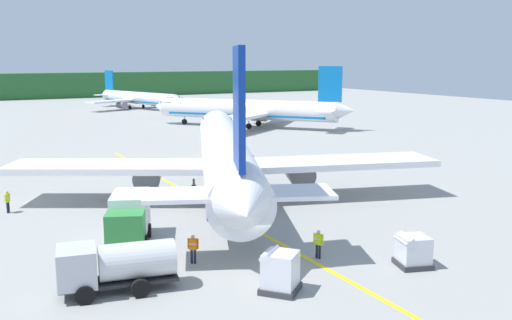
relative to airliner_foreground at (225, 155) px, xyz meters
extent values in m
cube|color=#999993|center=(-5.48, 32.41, -3.49)|extent=(240.00, 320.00, 0.20)
cube|color=#28602D|center=(-5.48, 129.62, 0.21)|extent=(216.00, 6.00, 7.20)
cylinder|color=white|center=(0.22, 0.53, 0.11)|extent=(17.31, 34.71, 3.80)
cone|color=white|center=(7.58, 18.26, 0.11)|extent=(4.25, 3.60, 3.61)
cone|color=white|center=(-7.29, -17.58, 0.51)|extent=(4.21, 4.19, 3.23)
cube|color=#192333|center=(6.73, 16.23, 0.96)|extent=(3.90, 3.45, 0.60)
cube|color=white|center=(-8.99, 2.18, -0.56)|extent=(16.35, 11.86, 0.50)
cylinder|color=slate|center=(-5.77, 2.79, -1.76)|extent=(3.26, 3.80, 2.20)
cube|color=white|center=(7.89, -4.82, -0.56)|extent=(16.70, 9.16, 0.50)
cylinder|color=slate|center=(6.05, -2.11, -1.76)|extent=(3.26, 3.80, 2.20)
cube|color=navy|center=(-6.11, -14.71, 5.26)|extent=(2.02, 4.20, 6.50)
cube|color=white|center=(-6.11, -14.71, 0.51)|extent=(10.83, 6.94, 0.24)
cube|color=navy|center=(0.22, 0.53, -0.94)|extent=(15.75, 31.31, 0.36)
cylinder|color=black|center=(5.46, 13.16, -2.84)|extent=(0.74, 1.15, 1.10)
cylinder|color=gray|center=(5.46, 13.16, -2.04)|extent=(0.20, 0.20, 0.50)
cylinder|color=black|center=(-2.76, 0.14, -2.84)|extent=(0.74, 1.15, 1.10)
cylinder|color=gray|center=(-2.76, 0.14, -2.04)|extent=(0.20, 0.20, 0.50)
cylinder|color=black|center=(2.04, -1.86, -2.84)|extent=(0.74, 1.15, 1.10)
cylinder|color=gray|center=(2.04, -1.86, -2.04)|extent=(0.20, 0.20, 0.50)
cylinder|color=white|center=(23.52, 41.17, -0.42)|extent=(22.32, 25.31, 3.23)
cone|color=white|center=(12.92, 53.55, -0.42)|extent=(3.65, 3.54, 3.06)
cone|color=white|center=(34.33, 28.53, -0.08)|extent=(3.85, 3.85, 2.74)
cube|color=#192333|center=(14.13, 52.13, 0.31)|extent=(3.41, 3.33, 0.51)
cube|color=white|center=(18.73, 34.83, -0.98)|extent=(13.49, 11.06, 0.42)
cylinder|color=slate|center=(19.50, 37.51, -2.00)|extent=(3.18, 3.28, 1.87)
cube|color=white|center=(30.51, 44.92, -0.98)|extent=(12.30, 12.66, 0.42)
cylinder|color=slate|center=(27.75, 44.57, -2.00)|extent=(3.18, 3.28, 1.87)
cube|color=#0C66B2|center=(32.62, 30.53, 3.95)|extent=(2.66, 3.04, 5.52)
cube|color=white|center=(32.62, 30.53, -0.08)|extent=(8.47, 7.80, 0.20)
cube|color=#0C66B2|center=(23.52, 41.17, -1.31)|extent=(20.21, 22.88, 0.31)
cylinder|color=black|center=(15.97, 49.99, -2.92)|extent=(0.83, 0.90, 0.93)
cylinder|color=gray|center=(15.97, 49.99, -2.24)|extent=(0.17, 0.17, 0.42)
cylinder|color=black|center=(22.67, 38.76, -2.92)|extent=(0.83, 0.90, 0.93)
cylinder|color=gray|center=(22.67, 38.76, -2.24)|extent=(0.17, 0.17, 0.42)
cylinder|color=black|center=(26.02, 41.63, -2.92)|extent=(0.83, 0.90, 0.93)
cylinder|color=gray|center=(26.02, 41.63, -2.24)|extent=(0.17, 0.17, 0.42)
cylinder|color=silver|center=(18.26, 83.55, -0.90)|extent=(10.84, 25.14, 2.71)
cone|color=silver|center=(22.68, 70.60, -0.90)|extent=(2.99, 2.45, 2.57)
cone|color=silver|center=(13.75, 96.76, -0.61)|extent=(2.91, 2.90, 2.30)
cube|color=#192333|center=(22.17, 72.09, -0.29)|extent=(2.73, 2.36, 0.43)
cube|color=silver|center=(23.96, 87.00, -1.37)|extent=(11.87, 5.87, 0.36)
cylinder|color=slate|center=(22.53, 85.15, -2.23)|extent=(2.22, 2.66, 1.57)
cube|color=silver|center=(11.64, 82.79, -1.37)|extent=(11.78, 7.89, 0.36)
cylinder|color=slate|center=(13.90, 82.21, -2.23)|extent=(2.22, 2.66, 1.57)
cube|color=#0C66B2|center=(14.46, 94.67, 2.77)|extent=(1.26, 3.05, 4.63)
cube|color=silver|center=(14.46, 94.67, -0.61)|extent=(7.75, 4.55, 0.17)
cube|color=#0C66B2|center=(18.26, 83.55, -1.64)|extent=(9.89, 22.67, 0.26)
cylinder|color=black|center=(21.41, 74.32, -3.00)|extent=(0.49, 0.82, 0.78)
cylinder|color=gray|center=(21.41, 74.32, -2.43)|extent=(0.14, 0.14, 0.36)
cylinder|color=black|center=(19.67, 85.16, -3.00)|extent=(0.49, 0.82, 0.78)
cylinder|color=gray|center=(19.67, 85.16, -2.43)|extent=(0.14, 0.14, 0.36)
cylinder|color=black|center=(16.16, 83.96, -3.00)|extent=(0.49, 0.82, 0.78)
cylinder|color=gray|center=(16.16, 83.96, -2.43)|extent=(0.14, 0.14, 0.36)
cube|color=#338C3F|center=(-11.29, -10.14, -1.89)|extent=(2.72, 2.50, 1.80)
cube|color=#192333|center=(-11.62, -10.93, -1.53)|extent=(1.74, 0.78, 0.94)
cube|color=white|center=(-10.27, -7.66, -1.64)|extent=(3.40, 4.14, 2.31)
cube|color=#262628|center=(-10.61, -8.50, -2.87)|extent=(3.48, 5.55, 0.16)
cylinder|color=black|center=(-10.16, -10.29, -2.94)|extent=(0.60, 0.94, 0.90)
cylinder|color=black|center=(-12.19, -9.45, -2.94)|extent=(0.60, 0.94, 0.90)
cylinder|color=black|center=(-9.25, -8.09, -2.94)|extent=(0.60, 0.94, 0.90)
cylinder|color=black|center=(-11.28, -7.24, -2.94)|extent=(0.60, 0.94, 0.90)
cube|color=silver|center=(-15.08, -15.27, -1.89)|extent=(2.18, 2.50, 1.80)
cube|color=#192333|center=(-15.91, -15.11, -1.53)|extent=(0.42, 1.83, 0.94)
cylinder|color=silver|center=(-12.29, -15.80, -1.89)|extent=(3.94, 2.45, 1.80)
cube|color=#262628|center=(-13.18, -15.63, -2.87)|extent=(5.85, 2.57, 0.16)
cylinder|color=black|center=(-14.99, -16.41, -2.94)|extent=(0.94, 0.44, 0.90)
cylinder|color=black|center=(-14.58, -14.25, -2.94)|extent=(0.94, 0.44, 0.90)
cylinder|color=black|center=(-12.50, -16.88, -2.94)|extent=(0.94, 0.44, 0.90)
cylinder|color=black|center=(-12.09, -14.72, -2.94)|extent=(0.94, 0.44, 0.90)
cube|color=#333338|center=(-6.28, -19.45, -3.24)|extent=(2.48, 2.48, 0.30)
cube|color=silver|center=(-6.28, -19.45, -2.25)|extent=(2.20, 2.20, 1.68)
cube|color=silver|center=(-6.64, -19.04, -1.56)|extent=(1.60, 1.51, 0.57)
cube|color=#333338|center=(1.87, -20.00, -3.24)|extent=(2.18, 2.18, 0.30)
cube|color=silver|center=(1.87, -20.00, -2.38)|extent=(1.92, 1.92, 1.42)
cube|color=silver|center=(1.36, -19.84, -1.82)|extent=(1.07, 1.67, 0.56)
cylinder|color=#191E33|center=(-1.93, -16.55, -2.98)|extent=(0.14, 0.14, 0.82)
cylinder|color=#191E33|center=(-2.02, -16.39, -2.98)|extent=(0.14, 0.14, 0.82)
cube|color=#CCE519|center=(-1.97, -16.47, -2.26)|extent=(0.41, 0.49, 0.62)
cube|color=silver|center=(-1.97, -16.47, -2.23)|extent=(0.42, 0.51, 0.06)
sphere|color=tan|center=(-1.97, -16.47, -1.84)|extent=(0.22, 0.22, 0.22)
cylinder|color=#CCE519|center=(-1.84, -16.70, -2.23)|extent=(0.09, 0.09, 0.59)
cylinder|color=#CCE519|center=(-2.10, -16.23, -2.23)|extent=(0.09, 0.09, 0.59)
cylinder|color=#191E33|center=(-8.47, -13.88, -2.98)|extent=(0.14, 0.14, 0.82)
cylinder|color=#191E33|center=(-8.62, -13.79, -2.98)|extent=(0.14, 0.14, 0.82)
cube|color=orange|center=(-8.55, -13.83, -2.27)|extent=(0.49, 0.43, 0.61)
cube|color=silver|center=(-8.55, -13.83, -2.24)|extent=(0.50, 0.44, 0.06)
sphere|color=tan|center=(-8.55, -13.83, -1.85)|extent=(0.22, 0.22, 0.22)
cylinder|color=orange|center=(-8.32, -13.98, -2.24)|extent=(0.09, 0.09, 0.58)
cylinder|color=orange|center=(-8.77, -13.69, -2.24)|extent=(0.09, 0.09, 0.58)
cylinder|color=#191E33|center=(-16.61, 2.42, -2.98)|extent=(0.14, 0.14, 0.83)
cylinder|color=#191E33|center=(-16.52, 2.57, -2.98)|extent=(0.14, 0.14, 0.83)
cube|color=#CCE519|center=(-16.56, 2.49, -2.25)|extent=(0.41, 0.49, 0.62)
cube|color=silver|center=(-16.56, 2.49, -2.22)|extent=(0.43, 0.50, 0.06)
sphere|color=tan|center=(-16.56, 2.49, -1.83)|extent=(0.22, 0.22, 0.22)
cylinder|color=#CCE519|center=(-16.70, 2.26, -2.22)|extent=(0.09, 0.09, 0.59)
cylinder|color=#CCE519|center=(-16.42, 2.73, -2.22)|extent=(0.09, 0.09, 0.59)
cylinder|color=#191E33|center=(-2.19, -6.06, -2.98)|extent=(0.14, 0.14, 0.81)
cylinder|color=#191E33|center=(-2.12, -5.90, -2.98)|extent=(0.14, 0.14, 0.81)
cube|color=orange|center=(-2.16, -5.98, -2.27)|extent=(0.38, 0.49, 0.61)
cube|color=silver|center=(-2.16, -5.98, -2.24)|extent=(0.39, 0.50, 0.06)
sphere|color=tan|center=(-2.16, -5.98, -1.85)|extent=(0.22, 0.22, 0.22)
cylinder|color=orange|center=(-2.27, -6.23, -2.24)|extent=(0.09, 0.09, 0.58)
cylinder|color=orange|center=(-2.05, -5.73, -2.24)|extent=(0.09, 0.09, 0.58)
cube|color=yellow|center=(-2.52, -4.47, -3.39)|extent=(0.30, 60.00, 0.01)
camera|label=1|loc=(-19.83, -41.91, 7.85)|focal=39.83mm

